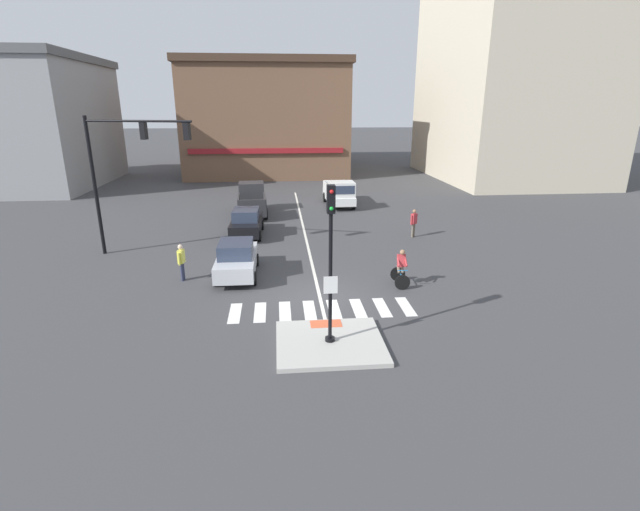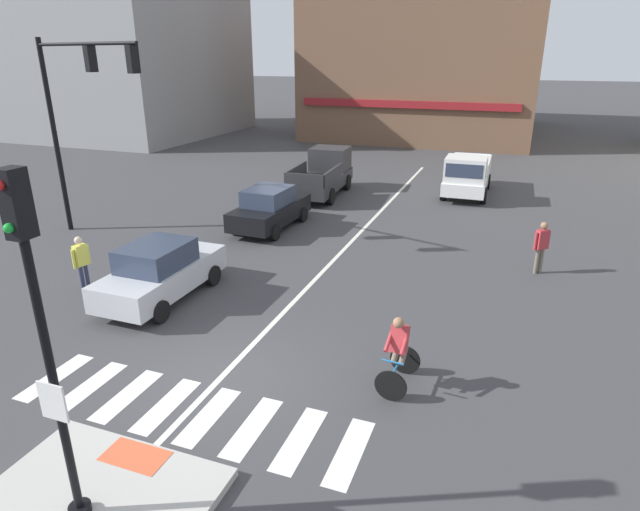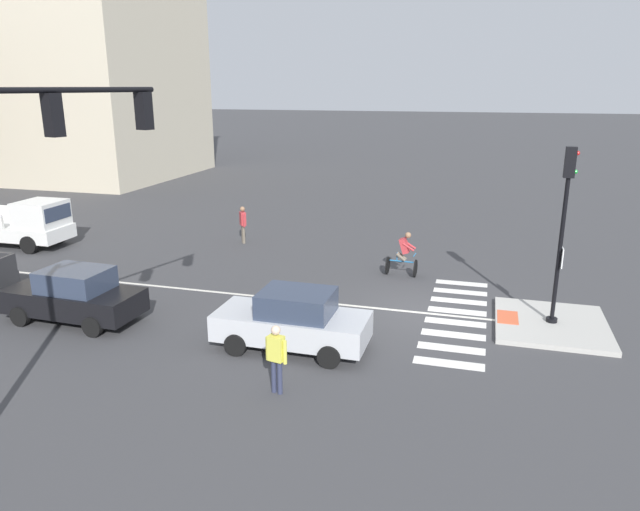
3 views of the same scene
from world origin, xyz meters
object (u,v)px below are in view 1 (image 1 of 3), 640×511
Objects in this scene: pickup_truck_white_eastbound_distant at (340,194)px; cyclist at (401,267)px; car_silver_westbound_near at (237,259)px; pedestrian_waiting_far_side at (414,221)px; traffic_light_mast at (122,161)px; pickup_truck_charcoal_westbound_distant at (252,200)px; car_black_westbound_far at (246,222)px; signal_pole at (331,251)px; pedestrian_at_curb_left at (181,259)px.

pickup_truck_white_eastbound_distant is 16.72m from cyclist.
pedestrian_waiting_far_side reaches higher than car_silver_westbound_near.
traffic_light_mast is at bearing 147.47° from car_silver_westbound_near.
pickup_truck_charcoal_westbound_distant is at bearing 143.52° from pedestrian_waiting_far_side.
pedestrian_waiting_far_side reaches higher than car_black_westbound_far.
car_black_westbound_far is at bearing 128.62° from cyclist.
pickup_truck_white_eastbound_distant is (3.21, 21.61, -2.23)m from signal_pole.
cyclist is at bearing -15.33° from car_silver_westbound_near.
car_silver_westbound_near is at bearing 9.40° from pedestrian_at_curb_left.
pedestrian_waiting_far_side is (15.50, 2.06, -3.88)m from traffic_light_mast.
car_silver_westbound_near is 16.21m from pickup_truck_white_eastbound_distant.
pedestrian_at_curb_left is at bearing -170.60° from car_silver_westbound_near.
traffic_light_mast is at bearing -149.68° from car_black_westbound_far.
pedestrian_at_curb_left is at bearing -50.81° from traffic_light_mast.
pedestrian_at_curb_left is at bearing -100.56° from pickup_truck_charcoal_westbound_distant.
car_black_westbound_far is at bearing 104.07° from signal_pole.
pedestrian_at_curb_left is at bearing -153.80° from pedestrian_waiting_far_side.
cyclist is at bearing -51.38° from car_black_westbound_far.
pickup_truck_charcoal_westbound_distant is 12.17m from pedestrian_waiting_far_side.
pedestrian_at_curb_left is (-9.49, 1.56, 0.11)m from cyclist.
pickup_truck_white_eastbound_distant is 3.07× the size of pedestrian_at_curb_left.
pickup_truck_charcoal_westbound_distant is 13.50m from pedestrian_at_curb_left.
car_silver_westbound_near is 2.46× the size of pedestrian_at_curb_left.
traffic_light_mast reaches higher than pedestrian_at_curb_left.
pickup_truck_white_eastbound_distant is (6.65, 7.87, 0.17)m from car_black_westbound_far.
car_silver_westbound_near is 7.38m from cyclist.
traffic_light_mast is 14.44m from cyclist.
pickup_truck_charcoal_westbound_distant is (-6.61, -1.88, 0.00)m from pickup_truck_white_eastbound_distant.
pedestrian_at_curb_left and pedestrian_waiting_far_side have the same top height.
pedestrian_waiting_far_side is at bearing 69.93° from cyclist.
car_black_westbound_far is at bearing 30.32° from traffic_light_mast.
signal_pole is 3.05× the size of pedestrian_at_curb_left.
signal_pole is at bearing -62.93° from car_silver_westbound_near.
signal_pole is 21.96m from pickup_truck_white_eastbound_distant.
cyclist is at bearing -9.33° from pedestrian_at_curb_left.
traffic_light_mast is at bearing 129.19° from pedestrian_at_curb_left.
signal_pole is 0.99× the size of pickup_truck_white_eastbound_distant.
pickup_truck_charcoal_westbound_distant is (0.10, 12.88, 0.17)m from car_silver_westbound_near.
cyclist is at bearing -23.48° from traffic_light_mast.
pickup_truck_white_eastbound_distant is (12.32, 11.18, -3.88)m from traffic_light_mast.
car_black_westbound_far is (5.66, 3.31, -4.05)m from traffic_light_mast.
traffic_light_mast reaches higher than pedestrian_waiting_far_side.
signal_pole is 9.00m from pedestrian_at_curb_left.
pickup_truck_charcoal_westbound_distant reaches higher than car_black_westbound_far.
signal_pole reaches higher than cyclist.
pedestrian_at_curb_left reaches higher than car_black_westbound_far.
cyclist reaches higher than pedestrian_at_curb_left.
pedestrian_waiting_far_side is (9.89, 5.64, 0.17)m from car_silver_westbound_near.
pickup_truck_charcoal_westbound_distant is 3.11× the size of pedestrian_at_curb_left.
signal_pole is 13.94m from traffic_light_mast.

